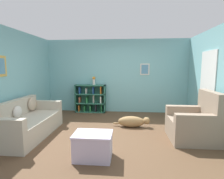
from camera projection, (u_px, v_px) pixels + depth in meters
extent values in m
plane|color=brown|center=(111.00, 134.00, 4.26)|extent=(14.00, 14.00, 0.00)
cube|color=#7AB7BC|center=(117.00, 76.00, 6.32)|extent=(5.60, 0.10, 2.60)
cube|color=silver|center=(145.00, 69.00, 6.13)|extent=(0.32, 0.02, 0.40)
cube|color=#568EAD|center=(145.00, 69.00, 6.12)|extent=(0.24, 0.01, 0.32)
cube|color=#7AB7BC|center=(8.00, 80.00, 4.32)|extent=(0.10, 5.00, 2.60)
cube|color=white|center=(207.00, 90.00, 4.60)|extent=(0.02, 0.84, 2.05)
sphere|color=tan|center=(212.00, 93.00, 4.26)|extent=(0.05, 0.05, 0.05)
cube|color=#B7AD99|center=(29.00, 127.00, 4.13)|extent=(0.91, 1.89, 0.43)
cube|color=#B7AD99|center=(12.00, 109.00, 4.11)|extent=(0.16, 1.89, 0.41)
cube|color=#B7AD99|center=(1.00, 125.00, 3.23)|extent=(0.91, 0.16, 0.25)
cube|color=#B7AD99|center=(45.00, 105.00, 4.95)|extent=(0.91, 0.16, 0.25)
ellipsoid|color=beige|center=(17.00, 112.00, 4.11)|extent=(0.14, 0.29, 0.29)
ellipsoid|color=tan|center=(32.00, 104.00, 4.76)|extent=(0.14, 0.38, 0.38)
cube|color=#2D6B56|center=(76.00, 98.00, 6.34)|extent=(0.04, 0.29, 1.00)
cube|color=#2D6B56|center=(105.00, 99.00, 6.24)|extent=(0.04, 0.29, 1.00)
cube|color=#2D6B56|center=(91.00, 98.00, 6.42)|extent=(1.09, 0.02, 1.00)
cube|color=#2D6B56|center=(91.00, 112.00, 6.35)|extent=(1.09, 0.29, 0.04)
cube|color=#2D6B56|center=(91.00, 103.00, 6.31)|extent=(1.09, 0.29, 0.04)
cube|color=#2D6B56|center=(90.00, 94.00, 6.27)|extent=(1.09, 0.29, 0.04)
cube|color=#2D6B56|center=(90.00, 85.00, 6.23)|extent=(1.09, 0.29, 0.04)
cube|color=orange|center=(79.00, 108.00, 6.36)|extent=(0.03, 0.21, 0.23)
cube|color=brown|center=(80.00, 100.00, 6.32)|extent=(0.04, 0.21, 0.20)
cube|color=#234C9E|center=(80.00, 90.00, 6.28)|extent=(0.03, 0.21, 0.23)
cube|color=#287A3D|center=(85.00, 109.00, 6.35)|extent=(0.04, 0.21, 0.22)
cube|color=#287A3D|center=(87.00, 100.00, 6.30)|extent=(0.05, 0.21, 0.21)
cube|color=silver|center=(87.00, 91.00, 6.26)|extent=(0.03, 0.21, 0.20)
cube|color=#287A3D|center=(91.00, 109.00, 6.33)|extent=(0.04, 0.21, 0.22)
cube|color=silver|center=(94.00, 99.00, 6.27)|extent=(0.03, 0.21, 0.27)
cube|color=#234C9E|center=(94.00, 90.00, 6.23)|extent=(0.03, 0.21, 0.24)
cube|color=black|center=(96.00, 108.00, 6.31)|extent=(0.04, 0.21, 0.26)
cube|color=silver|center=(101.00, 100.00, 6.25)|extent=(0.04, 0.21, 0.24)
cube|color=orange|center=(101.00, 90.00, 6.21)|extent=(0.04, 0.21, 0.26)
cube|color=#287A3D|center=(102.00, 108.00, 6.29)|extent=(0.03, 0.21, 0.27)
cube|color=gray|center=(191.00, 129.00, 3.93)|extent=(0.95, 0.96, 0.47)
cube|color=gray|center=(211.00, 106.00, 3.82)|extent=(0.18, 0.96, 0.63)
cube|color=gray|center=(199.00, 120.00, 3.50)|extent=(0.95, 0.18, 0.22)
cube|color=gray|center=(186.00, 110.00, 4.27)|extent=(0.95, 0.18, 0.22)
cube|color=#BCB2D1|center=(93.00, 146.00, 3.11)|extent=(0.65, 0.45, 0.47)
cube|color=silver|center=(93.00, 134.00, 3.08)|extent=(0.68, 0.48, 0.03)
ellipsoid|color=#9E7A4C|center=(131.00, 122.00, 4.76)|extent=(0.72, 0.27, 0.30)
sphere|color=#9E7A4C|center=(146.00, 121.00, 4.72)|extent=(0.19, 0.19, 0.19)
ellipsoid|color=#9E7A4C|center=(116.00, 123.00, 4.85)|extent=(0.20, 0.05, 0.05)
cylinder|color=silver|center=(94.00, 82.00, 6.20)|extent=(0.09, 0.09, 0.19)
sphere|color=orange|center=(94.00, 78.00, 6.18)|extent=(0.11, 0.11, 0.11)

